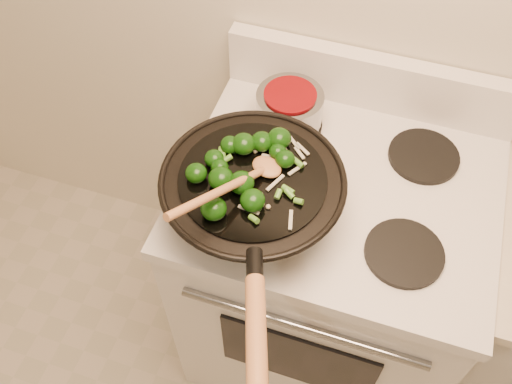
% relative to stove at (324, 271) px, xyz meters
% --- Properties ---
extents(stove, '(0.78, 0.67, 1.08)m').
position_rel_stove_xyz_m(stove, '(0.00, 0.00, 0.00)').
color(stove, white).
rests_on(stove, ground).
extents(wok, '(0.42, 0.67, 0.22)m').
position_rel_stove_xyz_m(wok, '(-0.18, -0.16, 0.53)').
color(wok, black).
rests_on(wok, stove).
extents(stirfry, '(0.27, 0.29, 0.05)m').
position_rel_stove_xyz_m(stirfry, '(-0.21, -0.14, 0.61)').
color(stirfry, '#0E3408').
rests_on(stirfry, wok).
extents(wooden_spoon, '(0.16, 0.31, 0.13)m').
position_rel_stove_xyz_m(wooden_spoon, '(-0.19, -0.20, 0.63)').
color(wooden_spoon, '#B07245').
rests_on(wooden_spoon, wok).
extents(saucepan, '(0.17, 0.27, 0.10)m').
position_rel_stove_xyz_m(saucepan, '(-0.18, 0.15, 0.51)').
color(saucepan, gray).
rests_on(saucepan, stove).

